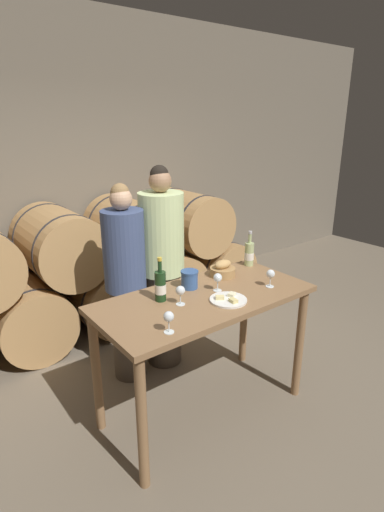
{
  "coord_description": "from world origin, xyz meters",
  "views": [
    {
      "loc": [
        -1.59,
        -1.93,
        2.1
      ],
      "look_at": [
        0.0,
        0.15,
        1.2
      ],
      "focal_mm": 28.0,
      "sensor_mm": 36.0,
      "label": 1
    }
  ],
  "objects_px": {
    "wine_bottle_red": "(160,286)",
    "cheese_plate": "(228,300)",
    "bread_basket": "(223,270)",
    "blue_crock": "(189,279)",
    "wine_glass_far_left": "(169,318)",
    "wine_glass_left": "(180,291)",
    "wine_bottle_white": "(249,254)",
    "person_right": "(162,269)",
    "person_left": "(126,285)",
    "wine_glass_right": "(271,275)",
    "tasting_table": "(205,314)",
    "wine_glass_center": "(218,278)"
  },
  "relations": [
    {
      "from": "wine_glass_center",
      "to": "blue_crock",
      "type": "bearing_deg",
      "value": 128.34
    },
    {
      "from": "wine_bottle_white",
      "to": "wine_glass_center",
      "type": "bearing_deg",
      "value": -156.58
    },
    {
      "from": "wine_glass_center",
      "to": "person_right",
      "type": "bearing_deg",
      "value": 89.39
    },
    {
      "from": "tasting_table",
      "to": "wine_glass_left",
      "type": "relative_size",
      "value": 11.61
    },
    {
      "from": "blue_crock",
      "to": "wine_glass_far_left",
      "type": "distance_m",
      "value": 0.64
    },
    {
      "from": "wine_glass_center",
      "to": "person_left",
      "type": "bearing_deg",
      "value": 115.58
    },
    {
      "from": "person_left",
      "to": "wine_glass_right",
      "type": "relative_size",
      "value": 12.58
    },
    {
      "from": "wine_bottle_red",
      "to": "wine_bottle_white",
      "type": "bearing_deg",
      "value": 7.55
    },
    {
      "from": "blue_crock",
      "to": "wine_glass_left",
      "type": "distance_m",
      "value": 0.28
    },
    {
      "from": "person_left",
      "to": "wine_bottle_white",
      "type": "relative_size",
      "value": 5.64
    },
    {
      "from": "bread_basket",
      "to": "wine_glass_left",
      "type": "relative_size",
      "value": 1.49
    },
    {
      "from": "person_right",
      "to": "person_left",
      "type": "bearing_deg",
      "value": 180.0
    },
    {
      "from": "blue_crock",
      "to": "wine_glass_center",
      "type": "relative_size",
      "value": 0.99
    },
    {
      "from": "person_left",
      "to": "wine_bottle_red",
      "type": "xyz_separation_m",
      "value": [
        -0.06,
        -0.61,
        0.21
      ]
    },
    {
      "from": "bread_basket",
      "to": "wine_glass_right",
      "type": "relative_size",
      "value": 1.49
    },
    {
      "from": "wine_bottle_white",
      "to": "wine_glass_far_left",
      "type": "distance_m",
      "value": 1.26
    },
    {
      "from": "cheese_plate",
      "to": "wine_glass_left",
      "type": "relative_size",
      "value": 1.91
    },
    {
      "from": "bread_basket",
      "to": "wine_glass_center",
      "type": "distance_m",
      "value": 0.29
    },
    {
      "from": "cheese_plate",
      "to": "person_left",
      "type": "bearing_deg",
      "value": 108.2
    },
    {
      "from": "wine_bottle_red",
      "to": "wine_glass_left",
      "type": "height_order",
      "value": "wine_bottle_red"
    },
    {
      "from": "wine_bottle_red",
      "to": "cheese_plate",
      "type": "bearing_deg",
      "value": -38.47
    },
    {
      "from": "person_left",
      "to": "wine_bottle_white",
      "type": "xyz_separation_m",
      "value": [
        0.89,
        -0.48,
        0.21
      ]
    },
    {
      "from": "wine_glass_center",
      "to": "wine_glass_right",
      "type": "bearing_deg",
      "value": -26.8
    },
    {
      "from": "wine_glass_right",
      "to": "tasting_table",
      "type": "bearing_deg",
      "value": 161.04
    },
    {
      "from": "wine_bottle_white",
      "to": "wine_glass_center",
      "type": "distance_m",
      "value": 0.6
    },
    {
      "from": "blue_crock",
      "to": "wine_bottle_red",
      "type": "bearing_deg",
      "value": -169.72
    },
    {
      "from": "blue_crock",
      "to": "cheese_plate",
      "type": "xyz_separation_m",
      "value": [
        0.08,
        -0.33,
        -0.06
      ]
    },
    {
      "from": "cheese_plate",
      "to": "wine_glass_right",
      "type": "distance_m",
      "value": 0.41
    },
    {
      "from": "wine_bottle_white",
      "to": "person_left",
      "type": "bearing_deg",
      "value": 151.62
    },
    {
      "from": "wine_glass_left",
      "to": "wine_glass_right",
      "type": "relative_size",
      "value": 1.0
    },
    {
      "from": "wine_glass_center",
      "to": "cheese_plate",
      "type": "bearing_deg",
      "value": -107.05
    },
    {
      "from": "tasting_table",
      "to": "blue_crock",
      "type": "bearing_deg",
      "value": 90.64
    },
    {
      "from": "person_right",
      "to": "wine_bottle_white",
      "type": "height_order",
      "value": "person_right"
    },
    {
      "from": "wine_glass_left",
      "to": "wine_glass_right",
      "type": "distance_m",
      "value": 0.7
    },
    {
      "from": "tasting_table",
      "to": "person_right",
      "type": "distance_m",
      "value": 0.75
    },
    {
      "from": "person_left",
      "to": "wine_bottle_red",
      "type": "height_order",
      "value": "person_left"
    },
    {
      "from": "person_left",
      "to": "wine_glass_right",
      "type": "bearing_deg",
      "value": -52.28
    },
    {
      "from": "cheese_plate",
      "to": "bread_basket",
      "type": "bearing_deg",
      "value": 53.33
    },
    {
      "from": "blue_crock",
      "to": "wine_glass_right",
      "type": "distance_m",
      "value": 0.58
    },
    {
      "from": "wine_glass_far_left",
      "to": "wine_glass_right",
      "type": "distance_m",
      "value": 0.95
    },
    {
      "from": "wine_glass_far_left",
      "to": "blue_crock",
      "type": "bearing_deg",
      "value": 42.57
    },
    {
      "from": "person_right",
      "to": "blue_crock",
      "type": "relative_size",
      "value": 13.51
    },
    {
      "from": "tasting_table",
      "to": "blue_crock",
      "type": "height_order",
      "value": "blue_crock"
    },
    {
      "from": "wine_bottle_red",
      "to": "bread_basket",
      "type": "relative_size",
      "value": 1.55
    },
    {
      "from": "wine_bottle_red",
      "to": "wine_glass_left",
      "type": "xyz_separation_m",
      "value": [
        0.07,
        -0.13,
        -0.01
      ]
    },
    {
      "from": "wine_bottle_white",
      "to": "wine_glass_far_left",
      "type": "bearing_deg",
      "value": -156.04
    },
    {
      "from": "blue_crock",
      "to": "bread_basket",
      "type": "distance_m",
      "value": 0.35
    },
    {
      "from": "cheese_plate",
      "to": "wine_glass_far_left",
      "type": "height_order",
      "value": "wine_glass_far_left"
    },
    {
      "from": "tasting_table",
      "to": "person_right",
      "type": "height_order",
      "value": "person_right"
    },
    {
      "from": "person_left",
      "to": "wine_bottle_white",
      "type": "height_order",
      "value": "person_left"
    }
  ]
}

